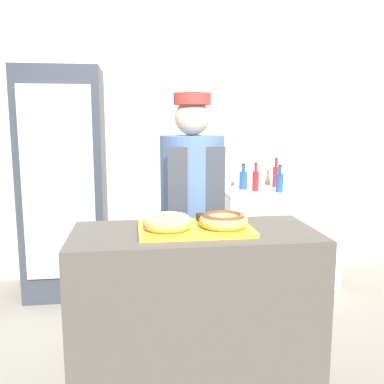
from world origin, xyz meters
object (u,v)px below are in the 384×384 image
donut_chocolate_glaze (223,220)px  baker_person (192,221)px  bottle_red_b (276,176)px  bottle_blue (280,182)px  serving_tray (195,229)px  brownie_back_left (179,218)px  donut_light_glaze (168,222)px  beverage_fridge (64,184)px  bottle_blue_b (243,179)px  bottle_red (256,180)px  chest_freezer (276,235)px  brownie_back_right (204,217)px

donut_chocolate_glaze → baker_person: (-0.06, 0.66, -0.15)m
bottle_red_b → bottle_blue: bearing=-102.9°
serving_tray → brownie_back_left: brownie_back_left is taller
donut_light_glaze → baker_person: bearing=72.3°
serving_tray → beverage_fridge: bearing=117.3°
donut_light_glaze → donut_chocolate_glaze: size_ratio=1.00×
serving_tray → donut_chocolate_glaze: (0.14, -0.04, 0.05)m
serving_tray → donut_light_glaze: bearing=-164.5°
serving_tray → baker_person: baker_person is taller
donut_chocolate_glaze → baker_person: 0.68m
serving_tray → bottle_blue_b: bottle_blue_b is taller
bottle_red → bottle_blue_b: (-0.08, 0.13, -0.01)m
donut_light_glaze → brownie_back_left: size_ratio=3.28×
chest_freezer → donut_light_glaze: bearing=-123.1°
beverage_fridge → bottle_red: size_ratio=7.46×
bottle_red → bottle_blue: bearing=-25.6°
beverage_fridge → bottle_red_b: size_ratio=6.96×
brownie_back_right → donut_light_glaze: bearing=-141.7°
brownie_back_left → bottle_red_b: (1.14, 1.80, -0.02)m
donut_light_glaze → bottle_blue: bearing=55.4°
baker_person → bottle_blue_b: bearing=61.9°
donut_light_glaze → bottle_blue: size_ratio=0.97×
chest_freezer → donut_chocolate_glaze: bearing=-116.5°
bottle_red_b → bottle_blue: bottle_red_b is taller
bottle_red_b → bottle_blue: size_ratio=1.13×
chest_freezer → bottle_red: 0.59m
brownie_back_left → bottle_red: 1.80m
serving_tray → bottle_red_b: (1.07, 1.93, 0.01)m
brownie_back_right → bottle_blue_b: 1.83m
brownie_back_right → bottle_red: bearing=65.0°
donut_light_glaze → bottle_red_b: bottle_red_b is taller
serving_tray → bottle_blue: (1.00, 1.61, -0.01)m
baker_person → bottle_blue_b: baker_person is taller
donut_light_glaze → bottle_blue: bottle_blue is taller
brownie_back_left → bottle_blue_b: 1.88m
serving_tray → brownie_back_right: bearing=61.6°
beverage_fridge → bottle_red_b: (1.97, 0.18, 0.02)m
brownie_back_left → baker_person: (0.14, 0.50, -0.13)m
brownie_back_right → beverage_fridge: bearing=120.8°
donut_chocolate_glaze → brownie_back_right: bearing=113.7°
bottle_blue_b → chest_freezer: bearing=-14.3°
donut_light_glaze → bottle_red_b: 2.31m
baker_person → bottle_blue_b: (0.65, 1.21, 0.10)m
brownie_back_right → bottle_red_b: bottle_red_b is taller
bottle_red → bottle_blue: size_ratio=1.05×
chest_freezer → bottle_red_b: (0.04, 0.18, 0.55)m
donut_light_glaze → beverage_fridge: bearing=113.1°
brownie_back_right → bottle_blue_b: (0.65, 1.71, -0.04)m
bottle_blue → brownie_back_left: bearing=-125.6°
beverage_fridge → brownie_back_right: bearing=-59.2°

